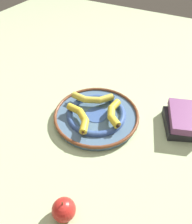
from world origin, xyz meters
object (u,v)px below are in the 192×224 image
Objects in this scene: decorative_bowl at (96,116)px; banana_a at (81,117)px; banana_c at (113,112)px; apple at (64,210)px; banana_b at (92,99)px; book_stack at (182,120)px.

banana_a reaches higher than decorative_bowl.
apple is at bearing -18.51° from banana_c.
banana_b is 0.87× the size of book_stack.
book_stack reaches higher than banana_b.
decorative_bowl is at bearing -70.78° from banana_b.
book_stack reaches higher than decorative_bowl.
banana_c is at bearing 85.26° from book_stack.
apple reaches higher than book_stack.
decorative_bowl is 1.70× the size of book_stack.
decorative_bowl is 1.95× the size of banana_b.
decorative_bowl is 0.08m from banana_c.
banana_b is (-0.13, -0.02, -0.00)m from banana_a.
banana_a is 0.97× the size of banana_c.
banana_c reaches higher than banana_b.
apple is at bearing 150.48° from banana_a.
decorative_bowl is at bearing 83.73° from book_stack.
decorative_bowl is at bearing -164.48° from apple.
apple is at bearing 15.52° from decorative_bowl.
banana_b is (-0.06, -0.05, 0.04)m from decorative_bowl.
decorative_bowl is 0.08m from banana_a.
banana_b is 0.13m from banana_c.
banana_a and banana_b have the same top height.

